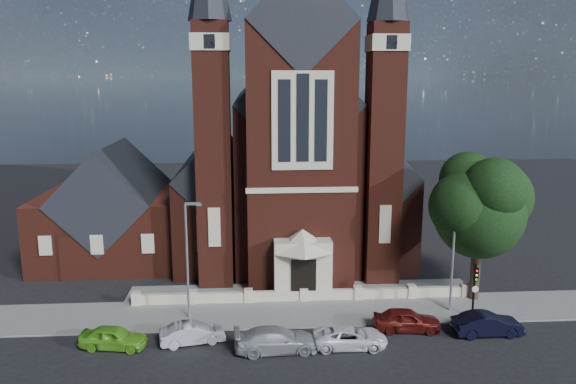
# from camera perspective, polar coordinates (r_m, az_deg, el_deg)

# --- Properties ---
(ground) EXTENTS (120.00, 120.00, 0.00)m
(ground) POSITION_cam_1_polar(r_m,az_deg,el_deg) (49.61, 0.65, -7.27)
(ground) COLOR black
(ground) RESTS_ON ground
(pavement_strip) EXTENTS (60.00, 5.00, 0.12)m
(pavement_strip) POSITION_cam_1_polar(r_m,az_deg,el_deg) (39.86, 1.86, -12.15)
(pavement_strip) COLOR slate
(pavement_strip) RESTS_ON ground
(forecourt_paving) EXTENTS (26.00, 3.00, 0.14)m
(forecourt_paving) POSITION_cam_1_polar(r_m,az_deg,el_deg) (43.53, 1.33, -10.04)
(forecourt_paving) COLOR slate
(forecourt_paving) RESTS_ON ground
(forecourt_wall) EXTENTS (24.00, 0.40, 0.90)m
(forecourt_wall) POSITION_cam_1_polar(r_m,az_deg,el_deg) (41.69, 1.59, -11.05)
(forecourt_wall) COLOR beige
(forecourt_wall) RESTS_ON ground
(church) EXTENTS (20.01, 34.90, 29.20)m
(church) POSITION_cam_1_polar(r_m,az_deg,el_deg) (55.42, 0.02, 3.45)
(church) COLOR #532016
(church) RESTS_ON ground
(parish_hall) EXTENTS (12.00, 12.20, 10.24)m
(parish_hall) POSITION_cam_1_polar(r_m,az_deg,el_deg) (52.67, -17.25, -2.14)
(parish_hall) COLOR #532016
(parish_hall) RESTS_ON ground
(street_tree) EXTENTS (6.40, 6.60, 10.70)m
(street_tree) POSITION_cam_1_polar(r_m,az_deg,el_deg) (41.89, 19.17, -1.59)
(street_tree) COLOR black
(street_tree) RESTS_ON ground
(street_lamp_left) EXTENTS (1.16, 0.22, 8.09)m
(street_lamp_left) POSITION_cam_1_polar(r_m,az_deg,el_deg) (37.81, -10.10, -6.22)
(street_lamp_left) COLOR gray
(street_lamp_left) RESTS_ON ground
(street_lamp_right) EXTENTS (1.16, 0.22, 8.09)m
(street_lamp_right) POSITION_cam_1_polar(r_m,az_deg,el_deg) (40.04, 16.57, -5.52)
(street_lamp_right) COLOR gray
(street_lamp_right) RESTS_ON ground
(traffic_signal) EXTENTS (0.28, 0.42, 4.00)m
(traffic_signal) POSITION_cam_1_polar(r_m,az_deg,el_deg) (39.61, 18.45, -8.90)
(traffic_signal) COLOR black
(traffic_signal) RESTS_ON ground
(car_lime_van) EXTENTS (4.22, 2.25, 1.37)m
(car_lime_van) POSITION_cam_1_polar(r_m,az_deg,el_deg) (36.42, -17.32, -13.92)
(car_lime_van) COLOR #66BB25
(car_lime_van) RESTS_ON ground
(car_silver_a) EXTENTS (4.15, 2.20, 1.30)m
(car_silver_a) POSITION_cam_1_polar(r_m,az_deg,el_deg) (35.93, -9.70, -13.96)
(car_silver_a) COLOR #B5B8BD
(car_silver_a) RESTS_ON ground
(car_silver_b) EXTENTS (5.10, 2.31, 1.45)m
(car_silver_b) POSITION_cam_1_polar(r_m,az_deg,el_deg) (34.51, -1.19, -14.78)
(car_silver_b) COLOR #999CA1
(car_silver_b) RESTS_ON ground
(car_white_suv) EXTENTS (4.56, 2.22, 1.25)m
(car_white_suv) POSITION_cam_1_polar(r_m,az_deg,el_deg) (35.23, 6.34, -14.45)
(car_white_suv) COLOR white
(car_white_suv) RESTS_ON ground
(car_dark_red) EXTENTS (4.45, 2.15, 1.46)m
(car_dark_red) POSITION_cam_1_polar(r_m,az_deg,el_deg) (37.79, 11.96, -12.59)
(car_dark_red) COLOR #54120E
(car_dark_red) RESTS_ON ground
(car_navy) EXTENTS (4.40, 1.60, 1.44)m
(car_navy) POSITION_cam_1_polar(r_m,az_deg,el_deg) (38.57, 19.60, -12.54)
(car_navy) COLOR black
(car_navy) RESTS_ON ground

